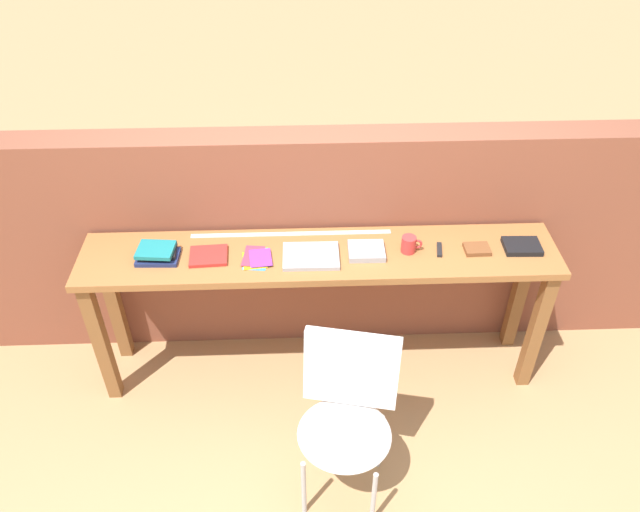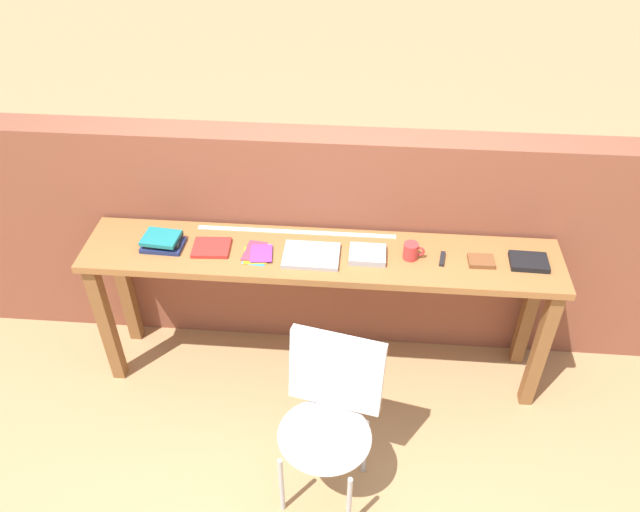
{
  "view_description": "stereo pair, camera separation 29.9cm",
  "coord_description": "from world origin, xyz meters",
  "px_view_note": "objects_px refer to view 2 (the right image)",
  "views": [
    {
      "loc": [
        -0.1,
        -2.23,
        2.9
      ],
      "look_at": [
        0.0,
        0.25,
        0.9
      ],
      "focal_mm": 35.0,
      "sensor_mm": 36.0,
      "label": 1
    },
    {
      "loc": [
        0.2,
        -2.22,
        2.9
      ],
      "look_at": [
        0.0,
        0.25,
        0.9
      ],
      "focal_mm": 35.0,
      "sensor_mm": 36.0,
      "label": 2
    }
  ],
  "objects_px": {
    "magazine_cycling": "(211,248)",
    "book_open_centre": "(311,255)",
    "leather_journal_brown": "(481,261)",
    "chair_white_moulded": "(329,414)",
    "pamphlet_pile_colourful": "(258,254)",
    "book_stack_leftmost": "(163,241)",
    "book_repair_rightmost": "(529,262)",
    "multitool_folded": "(442,259)",
    "mug": "(411,251)"
  },
  "relations": [
    {
      "from": "magazine_cycling",
      "to": "leather_journal_brown",
      "type": "height_order",
      "value": "leather_journal_brown"
    },
    {
      "from": "pamphlet_pile_colourful",
      "to": "book_repair_rightmost",
      "type": "height_order",
      "value": "book_repair_rightmost"
    },
    {
      "from": "chair_white_moulded",
      "to": "book_stack_leftmost",
      "type": "xyz_separation_m",
      "value": [
        -0.93,
        0.73,
        0.39
      ]
    },
    {
      "from": "book_stack_leftmost",
      "to": "book_repair_rightmost",
      "type": "distance_m",
      "value": 1.89
    },
    {
      "from": "multitool_folded",
      "to": "book_repair_rightmost",
      "type": "relative_size",
      "value": 0.58
    },
    {
      "from": "magazine_cycling",
      "to": "mug",
      "type": "height_order",
      "value": "mug"
    },
    {
      "from": "book_open_centre",
      "to": "multitool_folded",
      "type": "height_order",
      "value": "book_open_centre"
    },
    {
      "from": "mug",
      "to": "book_repair_rightmost",
      "type": "xyz_separation_m",
      "value": [
        0.6,
        -0.0,
        -0.03
      ]
    },
    {
      "from": "multitool_folded",
      "to": "book_repair_rightmost",
      "type": "distance_m",
      "value": 0.44
    },
    {
      "from": "book_stack_leftmost",
      "to": "chair_white_moulded",
      "type": "bearing_deg",
      "value": -38.29
    },
    {
      "from": "book_stack_leftmost",
      "to": "multitool_folded",
      "type": "height_order",
      "value": "book_stack_leftmost"
    },
    {
      "from": "pamphlet_pile_colourful",
      "to": "book_open_centre",
      "type": "bearing_deg",
      "value": 0.5
    },
    {
      "from": "chair_white_moulded",
      "to": "magazine_cycling",
      "type": "xyz_separation_m",
      "value": [
        -0.67,
        0.73,
        0.36
      ]
    },
    {
      "from": "chair_white_moulded",
      "to": "leather_journal_brown",
      "type": "distance_m",
      "value": 1.09
    },
    {
      "from": "leather_journal_brown",
      "to": "chair_white_moulded",
      "type": "bearing_deg",
      "value": -135.88
    },
    {
      "from": "book_open_centre",
      "to": "leather_journal_brown",
      "type": "xyz_separation_m",
      "value": [
        0.87,
        0.02,
        0.0
      ]
    },
    {
      "from": "book_stack_leftmost",
      "to": "multitool_folded",
      "type": "xyz_separation_m",
      "value": [
        1.46,
        0.0,
        -0.02
      ]
    },
    {
      "from": "chair_white_moulded",
      "to": "magazine_cycling",
      "type": "distance_m",
      "value": 1.05
    },
    {
      "from": "mug",
      "to": "book_repair_rightmost",
      "type": "height_order",
      "value": "mug"
    },
    {
      "from": "book_stack_leftmost",
      "to": "book_repair_rightmost",
      "type": "relative_size",
      "value": 1.14
    },
    {
      "from": "leather_journal_brown",
      "to": "pamphlet_pile_colourful",
      "type": "bearing_deg",
      "value": -179.81
    },
    {
      "from": "magazine_cycling",
      "to": "book_open_centre",
      "type": "relative_size",
      "value": 0.67
    },
    {
      "from": "book_open_centre",
      "to": "multitool_folded",
      "type": "distance_m",
      "value": 0.67
    },
    {
      "from": "chair_white_moulded",
      "to": "mug",
      "type": "relative_size",
      "value": 8.1
    },
    {
      "from": "leather_journal_brown",
      "to": "book_repair_rightmost",
      "type": "bearing_deg",
      "value": 1.66
    },
    {
      "from": "chair_white_moulded",
      "to": "book_repair_rightmost",
      "type": "height_order",
      "value": "book_repair_rightmost"
    },
    {
      "from": "pamphlet_pile_colourful",
      "to": "magazine_cycling",
      "type": "bearing_deg",
      "value": 174.06
    },
    {
      "from": "multitool_folded",
      "to": "leather_journal_brown",
      "type": "xyz_separation_m",
      "value": [
        0.2,
        -0.01,
        0.0
      ]
    },
    {
      "from": "pamphlet_pile_colourful",
      "to": "leather_journal_brown",
      "type": "xyz_separation_m",
      "value": [
        1.14,
        0.03,
        0.0
      ]
    },
    {
      "from": "book_repair_rightmost",
      "to": "multitool_folded",
      "type": "bearing_deg",
      "value": -177.85
    },
    {
      "from": "magazine_cycling",
      "to": "pamphlet_pile_colourful",
      "type": "relative_size",
      "value": 0.97
    },
    {
      "from": "book_stack_leftmost",
      "to": "leather_journal_brown",
      "type": "distance_m",
      "value": 1.65
    },
    {
      "from": "magazine_cycling",
      "to": "book_stack_leftmost",
      "type": "bearing_deg",
      "value": 175.69
    },
    {
      "from": "book_stack_leftmost",
      "to": "pamphlet_pile_colourful",
      "type": "relative_size",
      "value": 1.1
    },
    {
      "from": "book_stack_leftmost",
      "to": "multitool_folded",
      "type": "distance_m",
      "value": 1.46
    },
    {
      "from": "chair_white_moulded",
      "to": "leather_journal_brown",
      "type": "height_order",
      "value": "leather_journal_brown"
    },
    {
      "from": "multitool_folded",
      "to": "book_repair_rightmost",
      "type": "bearing_deg",
      "value": 0.48
    },
    {
      "from": "pamphlet_pile_colourful",
      "to": "chair_white_moulded",
      "type": "bearing_deg",
      "value": -59.02
    },
    {
      "from": "book_open_centre",
      "to": "mug",
      "type": "xyz_separation_m",
      "value": [
        0.51,
        0.04,
        0.03
      ]
    },
    {
      "from": "mug",
      "to": "book_repair_rightmost",
      "type": "bearing_deg",
      "value": -0.01
    },
    {
      "from": "chair_white_moulded",
      "to": "multitool_folded",
      "type": "bearing_deg",
      "value": 54.42
    },
    {
      "from": "book_stack_leftmost",
      "to": "leather_journal_brown",
      "type": "height_order",
      "value": "book_stack_leftmost"
    },
    {
      "from": "chair_white_moulded",
      "to": "book_stack_leftmost",
      "type": "bearing_deg",
      "value": 141.71
    },
    {
      "from": "mug",
      "to": "book_repair_rightmost",
      "type": "distance_m",
      "value": 0.6
    },
    {
      "from": "pamphlet_pile_colourful",
      "to": "mug",
      "type": "height_order",
      "value": "mug"
    },
    {
      "from": "magazine_cycling",
      "to": "book_repair_rightmost",
      "type": "distance_m",
      "value": 1.63
    },
    {
      "from": "pamphlet_pile_colourful",
      "to": "book_repair_rightmost",
      "type": "relative_size",
      "value": 1.04
    },
    {
      "from": "magazine_cycling",
      "to": "chair_white_moulded",
      "type": "bearing_deg",
      "value": -50.63
    },
    {
      "from": "magazine_cycling",
      "to": "mug",
      "type": "xyz_separation_m",
      "value": [
        1.04,
        0.01,
        0.04
      ]
    },
    {
      "from": "pamphlet_pile_colourful",
      "to": "book_repair_rightmost",
      "type": "distance_m",
      "value": 1.39
    }
  ]
}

